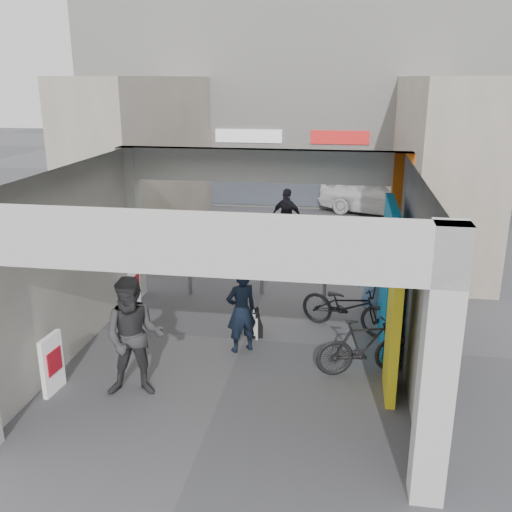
% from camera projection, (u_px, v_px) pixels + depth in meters
% --- Properties ---
extents(ground, '(90.00, 90.00, 0.00)m').
position_uv_depth(ground, '(244.00, 339.00, 11.31)').
color(ground, '#515156').
rests_on(ground, ground).
extents(arcade_canopy, '(6.40, 6.45, 6.40)m').
position_uv_depth(arcade_canopy, '(266.00, 240.00, 9.76)').
color(arcade_canopy, beige).
rests_on(arcade_canopy, ground).
extents(far_building, '(18.00, 4.08, 8.00)m').
position_uv_depth(far_building, '(305.00, 102.00, 23.29)').
color(far_building, white).
rests_on(far_building, ground).
extents(plaza_bldg_left, '(2.00, 9.00, 5.00)m').
position_uv_depth(plaza_bldg_left, '(148.00, 158.00, 18.31)').
color(plaza_bldg_left, '#B5A896').
rests_on(plaza_bldg_left, ground).
extents(plaza_bldg_right, '(2.00, 9.00, 5.00)m').
position_uv_depth(plaza_bldg_right, '(438.00, 164.00, 16.93)').
color(plaza_bldg_right, '#B5A896').
rests_on(plaza_bldg_right, ground).
extents(bollard_left, '(0.09, 0.09, 0.83)m').
position_uv_depth(bollard_left, '(190.00, 278.00, 13.56)').
color(bollard_left, gray).
rests_on(bollard_left, ground).
extents(bollard_center, '(0.09, 0.09, 0.92)m').
position_uv_depth(bollard_center, '(262.00, 275.00, 13.59)').
color(bollard_center, gray).
rests_on(bollard_center, ground).
extents(bollard_right, '(0.09, 0.09, 0.94)m').
position_uv_depth(bollard_right, '(325.00, 282.00, 13.08)').
color(bollard_right, gray).
rests_on(bollard_right, ground).
extents(advert_board_near, '(0.14, 0.55, 1.00)m').
position_uv_depth(advert_board_near, '(52.00, 364.00, 9.29)').
color(advert_board_near, white).
rests_on(advert_board_near, ground).
extents(advert_board_far, '(0.12, 0.55, 1.00)m').
position_uv_depth(advert_board_far, '(135.00, 285.00, 12.80)').
color(advert_board_far, white).
rests_on(advert_board_far, ground).
extents(cafe_set, '(1.58, 1.27, 0.95)m').
position_uv_depth(cafe_set, '(225.00, 243.00, 16.62)').
color(cafe_set, '#99999E').
rests_on(cafe_set, ground).
extents(produce_stand, '(1.30, 0.71, 0.86)m').
position_uv_depth(produce_stand, '(199.00, 237.00, 17.26)').
color(produce_stand, black).
rests_on(produce_stand, ground).
extents(crate_stack, '(0.47, 0.37, 0.56)m').
position_uv_depth(crate_stack, '(299.00, 233.00, 17.96)').
color(crate_stack, '#1C621E').
rests_on(crate_stack, ground).
extents(border_collie, '(0.25, 0.50, 0.69)m').
position_uv_depth(border_collie, '(255.00, 324.00, 11.34)').
color(border_collie, black).
rests_on(border_collie, ground).
extents(man_with_dog, '(0.72, 0.66, 1.64)m').
position_uv_depth(man_with_dog, '(241.00, 310.00, 10.61)').
color(man_with_dog, black).
rests_on(man_with_dog, ground).
extents(man_back_turned, '(1.11, 0.94, 2.01)m').
position_uv_depth(man_back_turned, '(134.00, 337.00, 9.08)').
color(man_back_turned, '#373739').
rests_on(man_back_turned, ground).
extents(man_elderly, '(0.81, 0.56, 1.57)m').
position_uv_depth(man_elderly, '(376.00, 274.00, 12.67)').
color(man_elderly, '#577CAA').
rests_on(man_elderly, ground).
extents(man_crates, '(1.12, 0.79, 1.76)m').
position_uv_depth(man_crates, '(287.00, 217.00, 17.46)').
color(man_crates, black).
rests_on(man_crates, ground).
extents(bicycle_front, '(2.09, 1.39, 1.04)m').
position_uv_depth(bicycle_front, '(347.00, 306.00, 11.60)').
color(bicycle_front, black).
rests_on(bicycle_front, ground).
extents(bicycle_rear, '(1.77, 0.97, 1.03)m').
position_uv_depth(bicycle_rear, '(364.00, 347.00, 9.86)').
color(bicycle_rear, black).
rests_on(bicycle_rear, ground).
extents(white_van, '(4.88, 3.40, 1.54)m').
position_uv_depth(white_van, '(380.00, 194.00, 21.43)').
color(white_van, white).
rests_on(white_van, ground).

